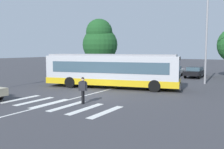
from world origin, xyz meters
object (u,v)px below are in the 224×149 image
twin_arm_street_lamp (207,26)px  pedestrian_crossing_street (83,89)px  parked_car_white (173,71)px  city_transit_bus (112,70)px  background_tree_left (100,41)px  parked_car_blue (154,70)px  parked_car_black (195,71)px

twin_arm_street_lamp → pedestrian_crossing_street: bearing=-109.1°
parked_car_white → city_transit_bus: bearing=-98.0°
pedestrian_crossing_street → background_tree_left: 20.78m
pedestrian_crossing_street → twin_arm_street_lamp: bearing=70.9°
parked_car_blue → parked_car_white: 2.73m
city_transit_bus → parked_car_white: bearing=82.0°
parked_car_black → parked_car_white: bearing=-175.7°
parked_car_blue → city_transit_bus: bearing=-85.6°
pedestrian_crossing_street → parked_car_black: size_ratio=0.38×
pedestrian_crossing_street → parked_car_blue: 19.57m
pedestrian_crossing_street → parked_car_white: (-0.19, 19.22, -0.20)m
city_transit_bus → parked_car_blue: 12.64m
city_transit_bus → background_tree_left: background_tree_left is taller
parked_car_white → twin_arm_street_lamp: twin_arm_street_lamp is taller
parked_car_blue → background_tree_left: bearing=-166.6°
twin_arm_street_lamp → background_tree_left: (-15.28, 3.69, -1.10)m
pedestrian_crossing_street → twin_arm_street_lamp: twin_arm_street_lamp is taller
parked_car_blue → parked_car_white: same height
city_transit_bus → background_tree_left: 14.09m
city_transit_bus → parked_car_black: (4.49, 12.64, -0.82)m
parked_car_white → parked_car_black: 2.74m
city_transit_bus → twin_arm_street_lamp: size_ratio=1.31×
pedestrian_crossing_street → twin_arm_street_lamp: 15.45m
parked_car_white → background_tree_left: (-10.29, -1.66, 3.94)m
parked_car_white → twin_arm_street_lamp: (4.99, -5.34, 5.03)m
background_tree_left → twin_arm_street_lamp: bearing=-13.6°
twin_arm_street_lamp → background_tree_left: 15.75m
pedestrian_crossing_street → parked_car_white: 19.22m
city_transit_bus → pedestrian_crossing_street: city_transit_bus is taller
twin_arm_street_lamp → background_tree_left: bearing=166.4°
parked_car_blue → background_tree_left: size_ratio=0.58×
city_transit_bus → background_tree_left: (-8.53, 10.78, 3.11)m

